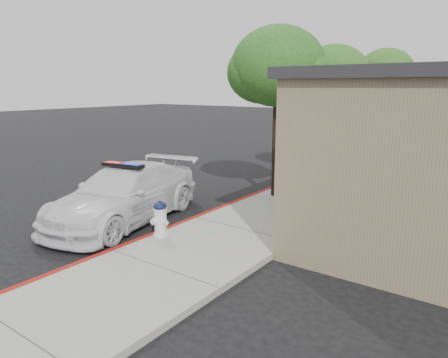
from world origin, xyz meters
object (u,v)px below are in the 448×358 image
street_tree_near (278,70)px  street_tree_far (386,75)px  police_car (124,194)px  fire_hydrant (160,219)px  street_tree_mid (334,78)px

street_tree_near → street_tree_far: 11.68m
police_car → street_tree_far: (2.64, 16.31, 3.66)m
fire_hydrant → street_tree_near: size_ratio=0.16×
police_car → street_tree_mid: size_ratio=1.09×
street_tree_near → street_tree_mid: street_tree_near is taller
fire_hydrant → street_tree_far: size_ratio=0.16×
fire_hydrant → street_tree_near: (0.36, 5.23, 3.75)m
street_tree_near → street_tree_mid: size_ratio=1.06×
police_car → fire_hydrant: police_car is taller
fire_hydrant → street_tree_mid: 10.06m
police_car → fire_hydrant: bearing=-27.3°
street_tree_near → street_tree_mid: (0.30, 4.15, -0.18)m
street_tree_mid → fire_hydrant: bearing=-94.0°
police_car → street_tree_near: bearing=52.1°
fire_hydrant → street_tree_mid: size_ratio=0.17×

